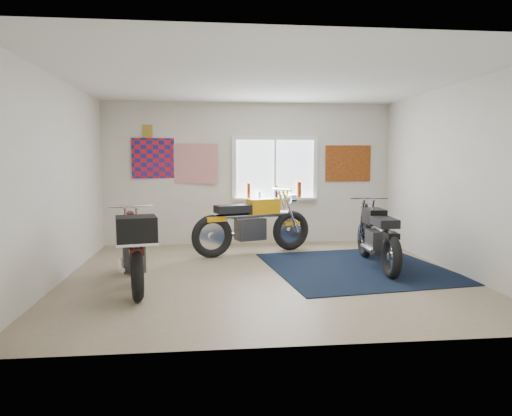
{
  "coord_description": "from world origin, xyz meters",
  "views": [
    {
      "loc": [
        -0.79,
        -6.26,
        1.61
      ],
      "look_at": [
        -0.09,
        0.4,
        0.91
      ],
      "focal_mm": 32.0,
      "sensor_mm": 36.0,
      "label": 1
    }
  ],
  "objects": [
    {
      "name": "ground",
      "position": [
        0.0,
        0.0,
        0.0
      ],
      "size": [
        5.5,
        5.5,
        0.0
      ],
      "primitive_type": "plane",
      "color": "#9E896B",
      "rests_on": "ground"
    },
    {
      "name": "room_shell",
      "position": [
        0.0,
        0.0,
        1.64
      ],
      "size": [
        5.5,
        5.5,
        5.5
      ],
      "color": "white",
      "rests_on": "ground"
    },
    {
      "name": "navy_rug",
      "position": [
        1.42,
        0.27,
        0.01
      ],
      "size": [
        2.81,
        2.9,
        0.01
      ],
      "primitive_type": "cube",
      "rotation": [
        0.0,
        0.0,
        0.13
      ],
      "color": "black",
      "rests_on": "ground"
    },
    {
      "name": "window_assembly",
      "position": [
        0.5,
        2.47,
        1.37
      ],
      "size": [
        1.66,
        0.17,
        1.26
      ],
      "color": "white",
      "rests_on": "room_shell"
    },
    {
      "name": "oil_bottles",
      "position": [
        0.57,
        2.4,
        1.03
      ],
      "size": [
        1.06,
        0.09,
        0.3
      ],
      "color": "maroon",
      "rests_on": "window_assembly"
    },
    {
      "name": "flag_display",
      "position": [
        -1.9,
        2.48,
        2.15
      ],
      "size": [
        1.6,
        0.1,
        1.17
      ],
      "color": "red",
      "rests_on": "room_shell"
    },
    {
      "name": "triumph_poster",
      "position": [
        1.95,
        2.48,
        1.55
      ],
      "size": [
        0.9,
        0.03,
        0.7
      ],
      "primitive_type": "cube",
      "color": "#A54C14",
      "rests_on": "room_shell"
    },
    {
      "name": "yellow_triumph",
      "position": [
        -0.03,
        1.5,
        0.49
      ],
      "size": [
        2.14,
        0.95,
        1.12
      ],
      "rotation": [
        0.0,
        0.0,
        0.35
      ],
      "color": "black",
      "rests_on": "ground"
    },
    {
      "name": "black_chrome_bike",
      "position": [
        1.75,
        0.31,
        0.45
      ],
      "size": [
        0.61,
        2.01,
        1.03
      ],
      "rotation": [
        0.0,
        0.0,
        1.49
      ],
      "color": "black",
      "rests_on": "navy_rug"
    },
    {
      "name": "maroon_tourer",
      "position": [
        -1.72,
        -0.53,
        0.52
      ],
      "size": [
        0.82,
        1.97,
        1.0
      ],
      "rotation": [
        0.0,
        0.0,
        1.78
      ],
      "color": "black",
      "rests_on": "ground"
    }
  ]
}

